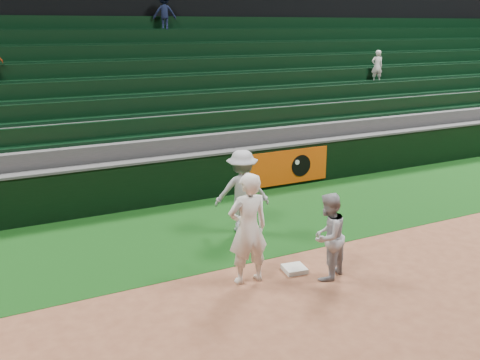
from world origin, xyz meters
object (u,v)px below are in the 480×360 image
(first_base, at_px, (294,269))
(first_baseman, at_px, (248,229))
(base_coach, at_px, (242,191))
(baserunner, at_px, (328,236))

(first_base, xyz_separation_m, first_baseman, (-1.00, 0.03, 1.00))
(base_coach, bearing_deg, first_base, 109.54)
(first_baseman, bearing_deg, first_base, -178.87)
(first_baseman, height_order, base_coach, first_baseman)
(first_baseman, distance_m, baserunner, 1.50)
(first_base, relative_size, base_coach, 0.22)
(first_baseman, distance_m, base_coach, 2.52)
(first_baseman, xyz_separation_m, baserunner, (1.39, -0.52, -0.22))
(first_baseman, relative_size, baserunner, 1.26)
(first_base, height_order, base_coach, base_coach)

